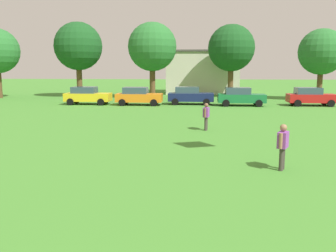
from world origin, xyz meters
The scene contains 13 objects.
ground_plane centered at (0.00, 30.00, 0.00)m, with size 160.00×160.00×0.00m, color #42842D.
adult_bystander centered at (7.33, 11.88, 0.95)m, with size 0.49×0.70×1.60m.
bystander_near_trees centered at (4.89, 19.78, 0.91)m, with size 0.39×0.72×1.54m.
parked_car_yellow_0 centered at (-6.14, 33.56, 0.86)m, with size 4.30×2.02×1.68m.
parked_car_orange_1 centered at (-1.14, 33.30, 0.86)m, with size 4.30×2.02×1.68m.
parked_car_navy_2 centered at (3.68, 34.37, 0.86)m, with size 4.30×2.02×1.68m.
parked_car_green_3 centered at (8.35, 33.44, 0.86)m, with size 4.30×2.02×1.68m.
parked_car_red_4 centered at (14.80, 33.96, 0.86)m, with size 4.30×2.02×1.68m.
tree_left centered at (-9.80, 42.57, 5.97)m, with size 5.67×5.67×8.84m.
tree_center centered at (-0.79, 41.29, 5.79)m, with size 5.51×5.51×8.58m.
tree_right centered at (8.27, 43.31, 5.73)m, with size 5.45×5.45×8.49m.
tree_far_right centered at (17.51, 40.14, 5.13)m, with size 4.88×4.88×7.60m.
house_left centered at (5.01, 50.58, 2.88)m, with size 9.81×8.40×5.75m.
Camera 1 is at (4.40, -0.62, 3.50)m, focal length 39.04 mm.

